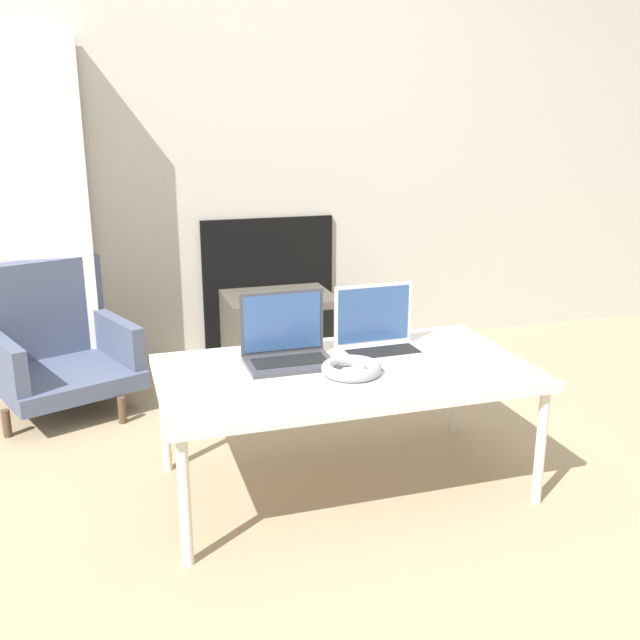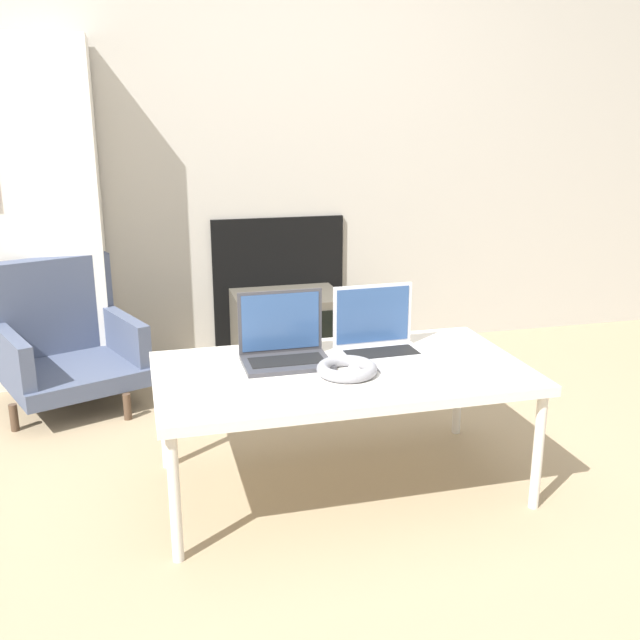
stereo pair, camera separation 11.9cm
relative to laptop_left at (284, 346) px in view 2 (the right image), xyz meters
name	(u,v)px [view 2 (the right image)]	position (x,y,z in m)	size (l,w,h in m)	color
ground_plane	(362,523)	(0.18, -0.39, -0.53)	(14.00, 14.00, 0.00)	#998466
wall_back	(256,123)	(0.18, 1.54, 0.76)	(7.00, 0.08, 2.60)	#ADA89E
table	(341,377)	(0.18, -0.13, -0.09)	(1.31, 0.71, 0.47)	silver
laptop_left	(284,346)	(0.00, 0.00, 0.00)	(0.31, 0.22, 0.25)	#38383D
laptop_right	(378,338)	(0.36, 0.00, 0.00)	(0.32, 0.22, 0.25)	silver
headphones	(347,369)	(0.18, -0.19, -0.04)	(0.21, 0.21, 0.04)	gray
phone	(392,373)	(0.33, -0.23, -0.06)	(0.07, 0.13, 0.01)	silver
tv	(288,329)	(0.28, 1.27, -0.33)	(0.58, 0.45, 0.39)	#4C473D
armchair	(64,340)	(-0.86, 1.03, -0.23)	(0.75, 0.75, 0.67)	#47516B
bookshelf	(32,217)	(-0.98, 1.34, 0.32)	(0.66, 0.32, 1.69)	silver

